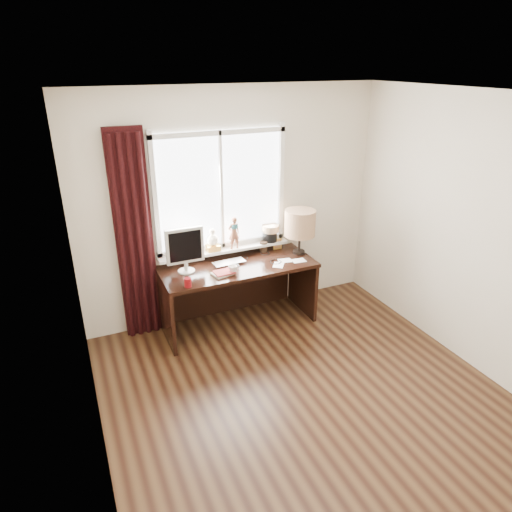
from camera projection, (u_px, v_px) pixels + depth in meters
name	position (u px, v px, depth m)	size (l,w,h in m)	color
floor	(319.00, 413.00, 3.97)	(3.50, 4.00, 0.00)	#472E18
ceiling	(342.00, 98.00, 2.93)	(3.50, 4.00, 0.00)	white
wall_back	(233.00, 207.00, 5.12)	(3.50, 2.60, 0.00)	beige
wall_left	(85.00, 330.00, 2.80)	(4.00, 2.60, 0.00)	beige
wall_right	(495.00, 244.00, 4.09)	(4.00, 2.60, 0.00)	beige
laptop	(229.00, 263.00, 5.02)	(0.36, 0.23, 0.03)	silver
mug	(233.00, 269.00, 4.78)	(0.10, 0.09, 0.10)	white
red_cup	(188.00, 282.00, 4.51)	(0.07, 0.07, 0.09)	maroon
window	(222.00, 209.00, 5.03)	(1.52, 0.20, 1.40)	white
curtain	(135.00, 239.00, 4.70)	(0.38, 0.09, 2.25)	black
desk	(235.00, 281.00, 5.18)	(1.70, 0.70, 0.75)	black
monitor	(185.00, 248.00, 4.73)	(0.40, 0.18, 0.49)	beige
notebook_stack	(223.00, 273.00, 4.78)	(0.25, 0.21, 0.03)	beige
brush_holder	(264.00, 246.00, 5.33)	(0.09, 0.09, 0.25)	black
icon_frame	(278.00, 244.00, 5.39)	(0.10, 0.03, 0.13)	gold
table_lamp	(300.00, 224.00, 5.16)	(0.35, 0.35, 0.52)	black
loose_papers	(287.00, 262.00, 5.07)	(0.43, 0.24, 0.00)	white
desk_cables	(264.00, 258.00, 5.16)	(0.43, 0.42, 0.01)	black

